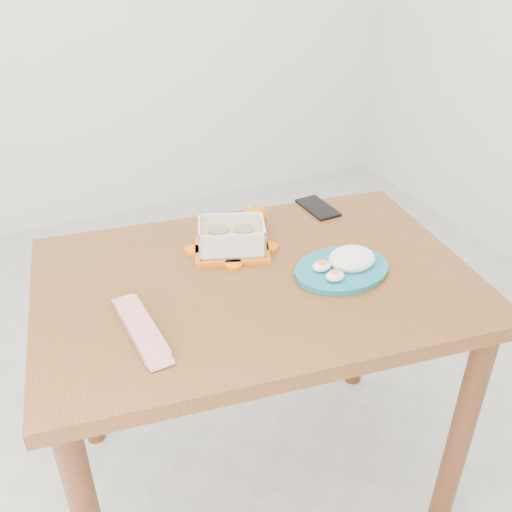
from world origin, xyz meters
name	(u,v)px	position (x,y,z in m)	size (l,w,h in m)	color
ground	(220,432)	(0.00, 0.00, 0.00)	(3.50, 3.50, 0.00)	#B7B7B2
dining_table	(256,314)	(0.04, -0.20, 0.64)	(1.15, 0.84, 0.75)	brown
food_container	(232,238)	(0.03, -0.06, 0.79)	(0.23, 0.20, 0.08)	#FF6B07
orange_fruit	(255,218)	(0.14, 0.02, 0.79)	(0.07, 0.07, 0.07)	orange
rice_plate	(345,264)	(0.25, -0.27, 0.77)	(0.26, 0.26, 0.07)	#176F7F
candy_bar	(141,328)	(-0.27, -0.29, 0.76)	(0.22, 0.05, 0.02)	red
smartphone	(318,208)	(0.36, 0.05, 0.75)	(0.07, 0.15, 0.01)	black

